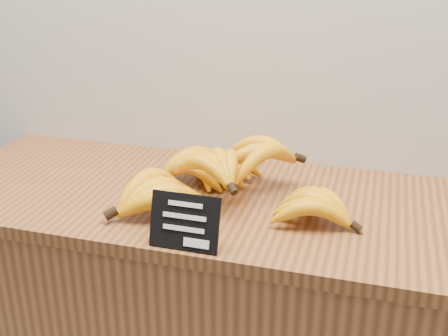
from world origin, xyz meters
The scene contains 3 objects.
counter_top centered at (0.14, 2.75, 0.92)m, with size 1.40×0.54×0.03m, color brown.
chalkboard_sign centered at (0.12, 2.51, 0.98)m, with size 0.14×0.01×0.11m, color black.
banana_pile centered at (0.12, 2.75, 0.98)m, with size 0.53×0.41×0.12m.
Camera 1 is at (0.45, 1.63, 1.48)m, focal length 45.00 mm.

